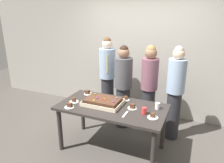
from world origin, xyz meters
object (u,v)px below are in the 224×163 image
(plated_slice_near_right, at_px, (132,107))
(person_striped_tie_right, at_px, (149,86))
(cake_server_utensil, at_px, (125,114))
(person_green_shirt_behind, at_px, (123,86))
(plated_slice_center_front, at_px, (153,116))
(drink_cup_nearest, at_px, (157,106))
(party_table, at_px, (112,112))
(sheet_cake, at_px, (103,101))
(plated_slice_near_left, at_px, (125,99))
(drink_cup_middle, at_px, (144,111))
(plated_slice_center_back, at_px, (88,93))
(person_serving_front, at_px, (107,77))
(plated_slice_far_left, at_px, (70,106))
(plated_slice_far_right, at_px, (74,101))
(person_left_edge_reaching, at_px, (175,92))

(plated_slice_near_right, height_order, person_striped_tie_right, person_striped_tie_right)
(cake_server_utensil, bearing_deg, person_green_shirt_behind, 112.38)
(plated_slice_center_front, distance_m, drink_cup_nearest, 0.30)
(party_table, relative_size, sheet_cake, 2.78)
(plated_slice_near_right, bearing_deg, plated_slice_near_left, 128.80)
(plated_slice_near_right, height_order, drink_cup_middle, drink_cup_middle)
(plated_slice_near_right, xyz_separation_m, plated_slice_center_back, (-0.92, 0.24, -0.00))
(plated_slice_center_front, xyz_separation_m, person_serving_front, (-1.22, 1.14, 0.10))
(drink_cup_nearest, bearing_deg, cake_server_utensil, -136.38)
(party_table, xyz_separation_m, person_green_shirt_behind, (-0.11, 0.79, 0.16))
(drink_cup_middle, distance_m, person_striped_tie_right, 0.96)
(plated_slice_near_right, distance_m, plated_slice_center_front, 0.39)
(person_serving_front, bearing_deg, person_striped_tie_right, 60.56)
(plated_slice_center_back, bearing_deg, person_green_shirt_behind, 46.11)
(plated_slice_near_right, relative_size, drink_cup_middle, 1.50)
(plated_slice_center_back, bearing_deg, plated_slice_near_right, -14.74)
(plated_slice_near_left, distance_m, drink_cup_middle, 0.56)
(party_table, distance_m, plated_slice_far_left, 0.66)
(plated_slice_far_right, relative_size, person_green_shirt_behind, 0.09)
(plated_slice_center_back, bearing_deg, person_serving_front, 86.24)
(sheet_cake, bearing_deg, plated_slice_far_left, -143.13)
(drink_cup_middle, bearing_deg, drink_cup_nearest, 59.56)
(party_table, relative_size, plated_slice_near_left, 11.20)
(plated_slice_near_left, relative_size, plated_slice_near_right, 1.00)
(sheet_cake, xyz_separation_m, plated_slice_near_left, (0.27, 0.30, -0.03))
(plated_slice_near_left, height_order, plated_slice_far_right, plated_slice_far_right)
(plated_slice_far_right, xyz_separation_m, plated_slice_center_front, (1.30, -0.01, -0.00))
(plated_slice_center_back, height_order, person_left_edge_reaching, person_left_edge_reaching)
(plated_slice_near_right, relative_size, plated_slice_far_right, 1.00)
(plated_slice_far_right, relative_size, plated_slice_center_front, 1.00)
(plated_slice_far_right, distance_m, drink_cup_middle, 1.16)
(party_table, relative_size, plated_slice_near_right, 11.20)
(person_serving_front, height_order, person_striped_tie_right, person_serving_front)
(plated_slice_center_front, height_order, plated_slice_center_back, plated_slice_center_back)
(cake_server_utensil, xyz_separation_m, person_green_shirt_behind, (-0.40, 0.97, 0.06))
(plated_slice_center_front, relative_size, cake_server_utensil, 0.75)
(cake_server_utensil, bearing_deg, plated_slice_center_back, 152.11)
(plated_slice_center_front, bearing_deg, plated_slice_near_left, 142.78)
(person_striped_tie_right, bearing_deg, person_serving_front, -67.74)
(sheet_cake, height_order, person_striped_tie_right, person_striped_tie_right)
(party_table, height_order, plated_slice_near_right, plated_slice_near_right)
(plated_slice_far_right, bearing_deg, party_table, 9.66)
(party_table, xyz_separation_m, plated_slice_far_right, (-0.63, -0.11, 0.12))
(plated_slice_near_right, xyz_separation_m, person_green_shirt_behind, (-0.43, 0.75, 0.03))
(plated_slice_center_front, bearing_deg, person_serving_front, 136.97)
(cake_server_utensil, xyz_separation_m, person_serving_front, (-0.84, 1.20, 0.11))
(plated_slice_near_left, relative_size, plated_slice_center_front, 1.00)
(plated_slice_near_right, distance_m, person_striped_tie_right, 0.84)
(drink_cup_middle, relative_size, person_left_edge_reaching, 0.06)
(plated_slice_far_left, xyz_separation_m, plated_slice_far_right, (-0.05, 0.20, -0.00))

